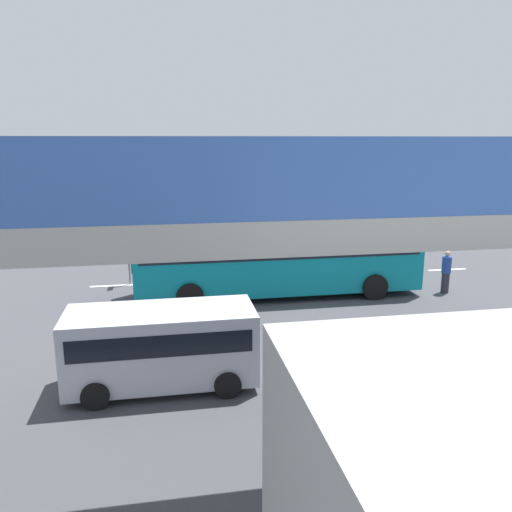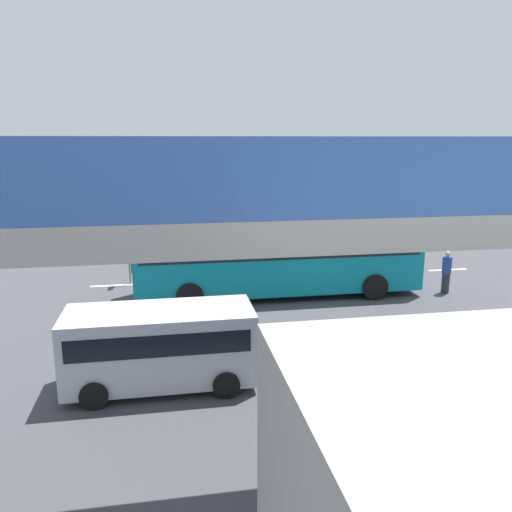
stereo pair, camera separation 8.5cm
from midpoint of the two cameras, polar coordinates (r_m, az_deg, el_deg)
ground at (r=21.14m, az=5.63°, el=-4.45°), size 80.00×80.00×0.00m
city_bus at (r=20.72m, az=2.40°, el=0.63°), size 11.54×2.85×3.15m
parked_van at (r=13.54m, az=-10.70°, el=-9.48°), size 4.80×2.17×2.05m
pedestrian at (r=22.66m, az=20.39°, el=-1.70°), size 0.38×0.38×1.79m
traffic_sign at (r=22.95m, az=-14.24°, el=1.47°), size 0.08×0.60×2.80m
lane_dash_leftmost at (r=26.90m, az=20.51°, el=-1.43°), size 2.00×0.20×0.01m
lane_dash_left at (r=25.12m, az=12.61°, el=-1.89°), size 2.00×0.20×0.01m
lane_dash_centre at (r=23.88m, az=3.71°, el=-2.37°), size 2.00×0.20×0.01m
lane_dash_right at (r=23.27m, az=-5.91°, el=-2.82°), size 2.00×0.20×0.01m
lane_dash_rightmost at (r=23.34m, az=-15.76°, el=-3.20°), size 2.00×0.20×0.01m
pedestrian_overpass at (r=9.77m, az=24.90°, el=1.75°), size 24.50×2.60×6.33m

